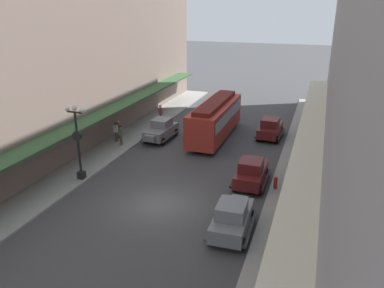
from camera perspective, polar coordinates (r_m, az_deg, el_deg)
The scene contains 15 objects.
ground_plane at distance 23.52m, azimuth -4.82°, elevation -8.95°, with size 200.00×200.00×0.00m, color #424244.
sidewalk_left at distance 27.12m, azimuth -19.59°, elevation -5.80°, with size 3.00×60.00×0.15m, color #99968E.
sidewalk_right at distance 21.92m, azimuth 13.85°, elevation -11.68°, with size 3.00×60.00×0.15m, color #99968E.
parked_car_0 at distance 25.75m, azimuth 8.81°, elevation -4.07°, with size 2.15×4.27×1.84m.
parked_car_1 at distance 35.04m, azimuth 11.58°, elevation 2.41°, with size 2.29×4.31×1.84m.
parked_car_2 at distance 20.47m, azimuth 5.98°, elevation -10.76°, with size 2.25×4.30×1.84m.
parked_car_3 at distance 34.00m, azimuth -4.64°, elevation 2.21°, with size 2.31×4.32×1.84m.
streetcar at distance 34.01m, azimuth 3.47°, elevation 3.94°, with size 2.54×9.60×3.46m.
lamp_post_with_clock at distance 26.38m, azimuth -16.67°, elevation 0.67°, with size 1.42×0.44×5.16m.
fire_hydrant at distance 25.42m, azimuth 12.34°, elevation -5.61°, with size 0.24×0.24×0.82m.
pedestrian_0 at distance 32.21m, azimuth 17.03°, elevation 0.45°, with size 0.36×0.28×1.67m.
pedestrian_1 at distance 32.65m, azimuth -10.55°, elevation 1.28°, with size 0.36×0.28×1.67m.
pedestrian_2 at distance 33.59m, azimuth -11.26°, elevation 1.78°, with size 0.36×0.28×1.67m.
pedestrian_3 at distance 34.40m, azimuth -10.87°, elevation 2.21°, with size 0.36×0.24×1.64m.
pedestrian_4 at distance 38.68m, azimuth -4.72°, elevation 4.56°, with size 0.36×0.28×1.67m.
Camera 1 is at (8.50, -18.69, 11.47)m, focal length 35.82 mm.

